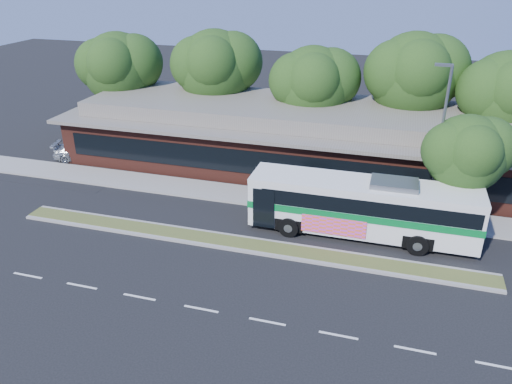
% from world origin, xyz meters
% --- Properties ---
extents(ground, '(120.00, 120.00, 0.00)m').
position_xyz_m(ground, '(0.00, 0.00, 0.00)').
color(ground, black).
rests_on(ground, ground).
extents(median_strip, '(26.00, 1.10, 0.15)m').
position_xyz_m(median_strip, '(0.00, 0.60, 0.07)').
color(median_strip, '#394C20').
rests_on(median_strip, ground).
extents(sidewalk, '(44.00, 2.60, 0.12)m').
position_xyz_m(sidewalk, '(0.00, 6.40, 0.06)').
color(sidewalk, gray).
rests_on(sidewalk, ground).
extents(parking_lot, '(14.00, 12.00, 0.01)m').
position_xyz_m(parking_lot, '(-18.00, 10.00, 0.01)').
color(parking_lot, black).
rests_on(parking_lot, ground).
extents(plaza_building, '(33.20, 11.20, 4.45)m').
position_xyz_m(plaza_building, '(0.00, 12.99, 2.13)').
color(plaza_building, '#58251B').
rests_on(plaza_building, ground).
extents(lamp_post, '(0.93, 0.18, 9.07)m').
position_xyz_m(lamp_post, '(9.56, 6.00, 4.90)').
color(lamp_post, slate).
rests_on(lamp_post, ground).
extents(tree_bg_a, '(6.47, 5.80, 8.63)m').
position_xyz_m(tree_bg_a, '(-14.58, 15.14, 5.87)').
color(tree_bg_a, black).
rests_on(tree_bg_a, ground).
extents(tree_bg_b, '(6.69, 6.00, 9.00)m').
position_xyz_m(tree_bg_b, '(-6.57, 16.14, 6.14)').
color(tree_bg_b, black).
rests_on(tree_bg_b, ground).
extents(tree_bg_c, '(6.24, 5.60, 8.26)m').
position_xyz_m(tree_bg_c, '(1.40, 15.13, 5.59)').
color(tree_bg_c, black).
rests_on(tree_bg_c, ground).
extents(tree_bg_d, '(6.91, 6.20, 9.37)m').
position_xyz_m(tree_bg_d, '(8.45, 16.15, 6.42)').
color(tree_bg_d, black).
rests_on(tree_bg_d, ground).
extents(tree_bg_e, '(6.47, 5.80, 8.50)m').
position_xyz_m(tree_bg_e, '(14.42, 15.14, 5.74)').
color(tree_bg_e, black).
rests_on(tree_bg_e, ground).
extents(transit_bus, '(12.24, 2.92, 3.43)m').
position_xyz_m(transit_bus, '(6.05, 3.51, 1.91)').
color(transit_bus, white).
rests_on(transit_bus, ground).
extents(sedan, '(5.15, 3.20, 1.39)m').
position_xyz_m(sedan, '(-14.93, 9.12, 0.70)').
color(sedan, '#AFB3B6').
rests_on(sedan, ground).
extents(sidewalk_tree, '(4.71, 4.22, 6.57)m').
position_xyz_m(sidewalk_tree, '(11.30, 5.96, 4.55)').
color(sidewalk_tree, black).
rests_on(sidewalk_tree, ground).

